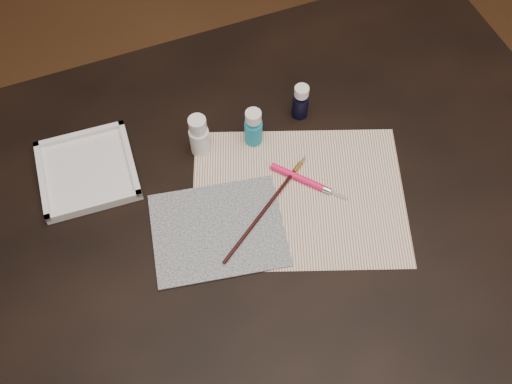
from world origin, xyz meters
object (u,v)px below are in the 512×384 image
object	(u,v)px
canvas	(218,230)
palette_tray	(87,170)
paint_bottle_navy	(301,101)
paper	(298,196)
paint_bottle_cyan	(253,127)
paint_bottle_white	(199,135)

from	to	relation	value
canvas	palette_tray	bearing A→B (deg)	132.76
canvas	paint_bottle_navy	bearing A→B (deg)	38.09
paper	paint_bottle_cyan	xyz separation A→B (m)	(-0.03, 0.15, 0.04)
paint_bottle_white	paint_bottle_cyan	distance (m)	0.10
paper	paint_bottle_cyan	size ratio (longest dim) A/B	4.58
paint_bottle_cyan	paint_bottle_navy	xyz separation A→B (m)	(0.11, 0.03, -0.00)
canvas	paint_bottle_white	size ratio (longest dim) A/B	2.51
paper	paint_bottle_white	distance (m)	0.22
canvas	paint_bottle_white	distance (m)	0.18
canvas	paint_bottle_cyan	bearing A→B (deg)	51.10
paint_bottle_navy	palette_tray	distance (m)	0.42
palette_tray	paper	bearing A→B (deg)	-28.60
paper	canvas	size ratio (longest dim) A/B	1.68
paper	paint_bottle_white	xyz separation A→B (m)	(-0.13, 0.16, 0.05)
paint_bottle_navy	palette_tray	size ratio (longest dim) A/B	0.45
paint_bottle_cyan	palette_tray	world-z (taller)	paint_bottle_cyan
canvas	paint_bottle_cyan	xyz separation A→B (m)	(0.13, 0.16, 0.04)
canvas	paint_bottle_cyan	size ratio (longest dim) A/B	2.74
paint_bottle_navy	palette_tray	xyz separation A→B (m)	(-0.42, 0.02, -0.03)
paint_bottle_navy	canvas	bearing A→B (deg)	-141.91
canvas	paint_bottle_white	xyz separation A→B (m)	(0.03, 0.18, 0.04)
canvas	palette_tray	world-z (taller)	palette_tray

